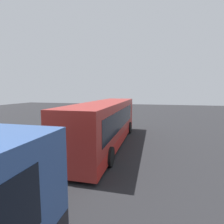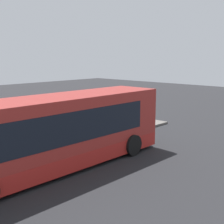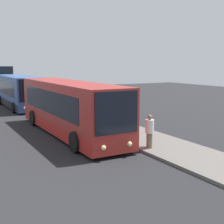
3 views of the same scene
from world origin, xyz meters
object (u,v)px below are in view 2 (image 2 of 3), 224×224
object	(u,v)px
bus_lead	(50,135)
passenger_boarding	(106,121)
passenger_with_bags	(41,131)
suitcase	(47,143)
passenger_waiting	(22,130)

from	to	relation	value
bus_lead	passenger_boarding	xyz separation A→B (m)	(5.69, 2.16, -0.57)
bus_lead	passenger_boarding	world-z (taller)	bus_lead
passenger_with_bags	passenger_boarding	bearing A→B (deg)	-163.20
passenger_boarding	suitcase	size ratio (longest dim) A/B	1.87
passenger_boarding	passenger_with_bags	world-z (taller)	passenger_boarding
passenger_boarding	passenger_with_bags	size ratio (longest dim) A/B	1.06
bus_lead	passenger_waiting	distance (m)	3.94
passenger_boarding	passenger_waiting	bearing A→B (deg)	106.49
bus_lead	passenger_boarding	size ratio (longest dim) A/B	7.10
passenger_waiting	suitcase	size ratio (longest dim) A/B	1.89
bus_lead	passenger_waiting	bearing A→B (deg)	77.65
passenger_with_bags	suitcase	size ratio (longest dim) A/B	1.77
passenger_boarding	passenger_with_bags	distance (m)	4.30
bus_lead	passenger_with_bags	xyz separation A→B (m)	(1.47, 2.95, -0.62)
passenger_waiting	passenger_with_bags	world-z (taller)	passenger_waiting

